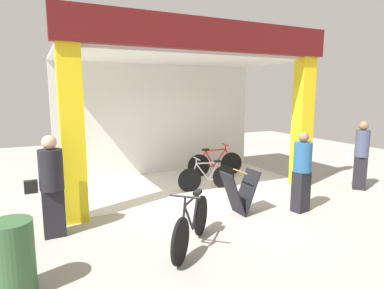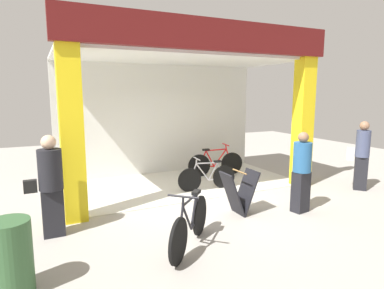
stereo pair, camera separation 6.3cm
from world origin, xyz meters
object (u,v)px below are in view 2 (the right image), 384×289
object	(u,v)px
sandwich_board_sign	(239,193)
pedestrian_2	(302,171)
bicycle_inside_0	(207,177)
bicycle_inside_1	(216,163)
bicycle_parked_0	(190,225)
trash_bin	(10,258)
pedestrian_0	(51,184)
pedestrian_1	(362,155)

from	to	relation	value
sandwich_board_sign	pedestrian_2	size ratio (longest dim) A/B	0.54
bicycle_inside_0	bicycle_inside_1	xyz separation A→B (m)	(0.88, 1.15, 0.04)
bicycle_inside_1	bicycle_parked_0	world-z (taller)	bicycle_parked_0
bicycle_inside_0	sandwich_board_sign	bearing A→B (deg)	-96.56
bicycle_parked_0	trash_bin	distance (m)	2.42
pedestrian_2	bicycle_inside_0	bearing A→B (deg)	115.28
bicycle_inside_1	bicycle_parked_0	xyz separation A→B (m)	(-2.55, -3.72, 0.01)
bicycle_inside_0	pedestrian_2	world-z (taller)	pedestrian_2
bicycle_parked_0	pedestrian_0	size ratio (longest dim) A/B	0.74
bicycle_inside_0	trash_bin	world-z (taller)	trash_bin
bicycle_inside_0	trash_bin	bearing A→B (deg)	-146.26
bicycle_inside_0	pedestrian_1	xyz separation A→B (m)	(3.42, -1.56, 0.54)
pedestrian_1	bicycle_inside_1	bearing A→B (deg)	133.06
bicycle_inside_1	pedestrian_2	xyz separation A→B (m)	(0.11, -3.25, 0.47)
pedestrian_0	bicycle_inside_1	bearing A→B (deg)	27.83
bicycle_parked_0	pedestrian_2	size ratio (longest dim) A/B	0.78
bicycle_parked_0	pedestrian_1	bearing A→B (deg)	11.12
bicycle_inside_1	pedestrian_2	bearing A→B (deg)	-88.11
bicycle_inside_1	bicycle_inside_0	bearing A→B (deg)	-127.46
pedestrian_0	bicycle_inside_0	bearing A→B (deg)	18.49
bicycle_inside_1	trash_bin	size ratio (longest dim) A/B	1.80
sandwich_board_sign	pedestrian_1	distance (m)	3.64
pedestrian_0	pedestrian_1	bearing A→B (deg)	-3.10
bicycle_inside_1	sandwich_board_sign	world-z (taller)	bicycle_inside_1
sandwich_board_sign	trash_bin	world-z (taller)	trash_bin
bicycle_inside_1	sandwich_board_sign	distance (m)	3.03
bicycle_inside_0	pedestrian_1	size ratio (longest dim) A/B	0.88
sandwich_board_sign	pedestrian_1	size ratio (longest dim) A/B	0.52
bicycle_inside_0	trash_bin	size ratio (longest dim) A/B	1.63
bicycle_inside_1	pedestrian_2	distance (m)	3.29
bicycle_parked_0	sandwich_board_sign	distance (m)	1.72
sandwich_board_sign	trash_bin	size ratio (longest dim) A/B	0.96
bicycle_inside_0	pedestrian_2	distance (m)	2.37
bicycle_inside_0	trash_bin	distance (m)	4.91
bicycle_inside_0	sandwich_board_sign	size ratio (longest dim) A/B	1.70
trash_bin	bicycle_inside_0	bearing A→B (deg)	33.74
bicycle_inside_1	pedestrian_2	world-z (taller)	pedestrian_2
pedestrian_0	pedestrian_1	xyz separation A→B (m)	(6.97, -0.38, -0.02)
bicycle_inside_1	pedestrian_2	size ratio (longest dim) A/B	1.02
sandwich_board_sign	pedestrian_1	xyz separation A→B (m)	(3.62, 0.12, 0.44)
pedestrian_2	pedestrian_1	bearing A→B (deg)	12.39
pedestrian_1	bicycle_parked_0	bearing A→B (deg)	-168.88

